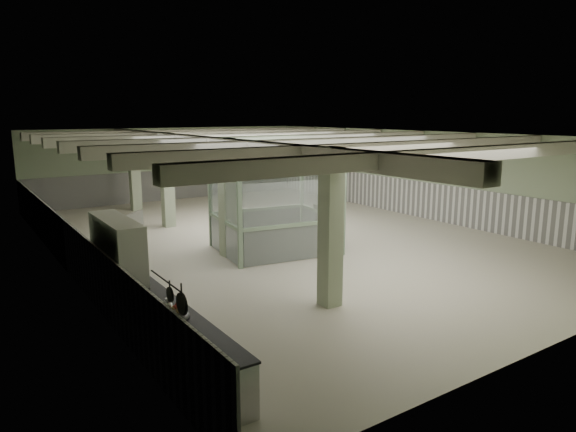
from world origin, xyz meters
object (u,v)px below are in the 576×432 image
filing_cabinet (323,224)px  guard_booth (275,191)px  walkin_cooler (120,269)px  prep_counter (169,336)px

filing_cabinet → guard_booth: bearing=-170.8°
walkin_cooler → guard_booth: bearing=25.8°
prep_counter → walkin_cooler: (-0.08, 2.57, 0.59)m
walkin_cooler → filing_cabinet: (7.50, 2.64, -0.39)m
guard_booth → filing_cabinet: bearing=6.2°
walkin_cooler → guard_booth: 6.32m
prep_counter → guard_booth: bearing=43.6°
prep_counter → filing_cabinet: bearing=35.1°
prep_counter → guard_booth: size_ratio=1.22×
prep_counter → filing_cabinet: size_ratio=3.72×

